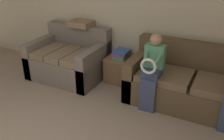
{
  "coord_description": "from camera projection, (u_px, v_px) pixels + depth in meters",
  "views": [
    {
      "loc": [
        1.85,
        -0.87,
        2.16
      ],
      "look_at": [
        0.46,
        1.85,
        0.71
      ],
      "focal_mm": 40.0,
      "sensor_mm": 36.0,
      "label": 1
    }
  ],
  "objects": [
    {
      "name": "couch_main",
      "position": [
        193.0,
        85.0,
        3.79
      ],
      "size": [
        1.97,
        0.88,
        0.91
      ],
      "color": "brown",
      "rests_on": "ground_plane"
    },
    {
      "name": "wall_back",
      "position": [
        122.0,
        8.0,
        4.35
      ],
      "size": [
        7.26,
        0.06,
        2.55
      ],
      "color": "#BCB293",
      "rests_on": "ground_plane"
    },
    {
      "name": "couch_side",
      "position": [
        69.0,
        60.0,
        4.68
      ],
      "size": [
        1.32,
        0.98,
        0.91
      ],
      "color": "#70665B",
      "rests_on": "ground_plane"
    },
    {
      "name": "child_left_seated",
      "position": [
        152.0,
        69.0,
        3.59
      ],
      "size": [
        0.29,
        0.37,
        1.14
      ],
      "color": "#384260",
      "rests_on": "ground_plane"
    },
    {
      "name": "book_stack",
      "position": [
        121.0,
        54.0,
        4.4
      ],
      "size": [
        0.25,
        0.31,
        0.14
      ],
      "color": "#3D8451",
      "rests_on": "side_shelf"
    },
    {
      "name": "throw_pillow",
      "position": [
        82.0,
        23.0,
        4.65
      ],
      "size": [
        0.42,
        0.42,
        0.1
      ],
      "color": "#846B4C",
      "rests_on": "couch_side"
    },
    {
      "name": "side_shelf",
      "position": [
        121.0,
        69.0,
        4.51
      ],
      "size": [
        0.52,
        0.46,
        0.46
      ],
      "color": "brown",
      "rests_on": "ground_plane"
    }
  ]
}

